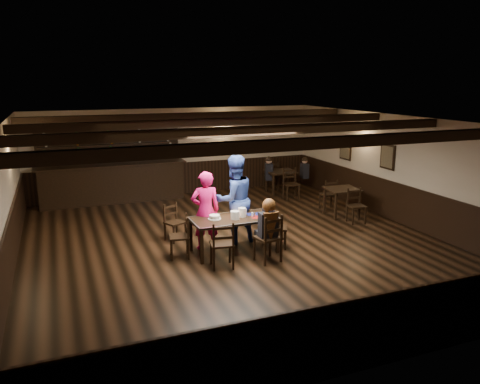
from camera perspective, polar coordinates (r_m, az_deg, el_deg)
name	(u,v)px	position (r m, az deg, el deg)	size (l,w,h in m)	color
ground	(234,243)	(10.51, -0.73, -6.21)	(10.00, 10.00, 0.00)	black
room_shell	(234,166)	(10.09, -0.79, 3.23)	(9.02, 10.02, 2.71)	beige
dining_table	(234,221)	(9.77, -0.74, -3.53)	(1.79, 0.90, 0.75)	black
chair_near_left	(223,242)	(8.97, -2.14, -6.06)	(0.50, 0.48, 0.93)	black
chair_near_right	(270,235)	(9.25, 3.73, -5.25)	(0.53, 0.52, 0.99)	black
chair_end_left	(183,233)	(9.61, -6.97, -4.97)	(0.46, 0.48, 0.89)	black
chair_end_right	(274,225)	(10.12, 4.18, -3.99)	(0.52, 0.53, 0.87)	black
chair_far_pushed	(173,219)	(10.67, -8.18, -3.26)	(0.51, 0.50, 0.84)	black
woman_pink	(205,211)	(9.94, -4.24, -2.27)	(0.62, 0.41, 1.70)	#F6137E
man_blue	(234,199)	(10.29, -0.73, -0.91)	(0.96, 0.75, 1.97)	navy
seated_person	(268,221)	(9.22, 3.49, -3.52)	(0.36, 0.53, 0.87)	black
cake	(215,217)	(9.66, -3.13, -3.08)	(0.27, 0.27, 0.09)	white
plate_stack_a	(235,215)	(9.63, -0.61, -2.82)	(0.18, 0.18, 0.17)	white
plate_stack_b	(242,212)	(9.80, 0.26, -2.48)	(0.16, 0.16, 0.19)	white
tea_light	(234,215)	(9.89, -0.71, -2.77)	(0.05, 0.05, 0.06)	#A5A8AD
salt_shaker	(252,215)	(9.79, 1.51, -2.77)	(0.04, 0.04, 0.10)	silver
pepper_shaker	(255,215)	(9.79, 1.79, -2.79)	(0.04, 0.04, 0.09)	#A5A8AD
drink_glass	(245,212)	(9.96, 0.61, -2.41)	(0.08, 0.08, 0.12)	silver
menu_red	(259,217)	(9.81, 2.30, -3.04)	(0.31, 0.22, 0.00)	maroon
menu_blue	(254,214)	(10.01, 1.73, -2.69)	(0.32, 0.22, 0.00)	#0E134A
bar_counter	(113,178)	(14.32, -15.27, 1.68)	(4.30, 0.70, 2.20)	black
back_table_a	(342,192)	(12.67, 12.35, -0.02)	(0.91, 0.91, 0.75)	black
back_table_b	(281,174)	(14.80, 4.98, 2.21)	(0.99, 0.99, 0.75)	black
bg_patron_left	(269,168)	(14.76, 3.53, 2.92)	(0.32, 0.41, 0.74)	black
bg_patron_right	(305,168)	(15.13, 7.88, 2.96)	(0.25, 0.36, 0.68)	black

